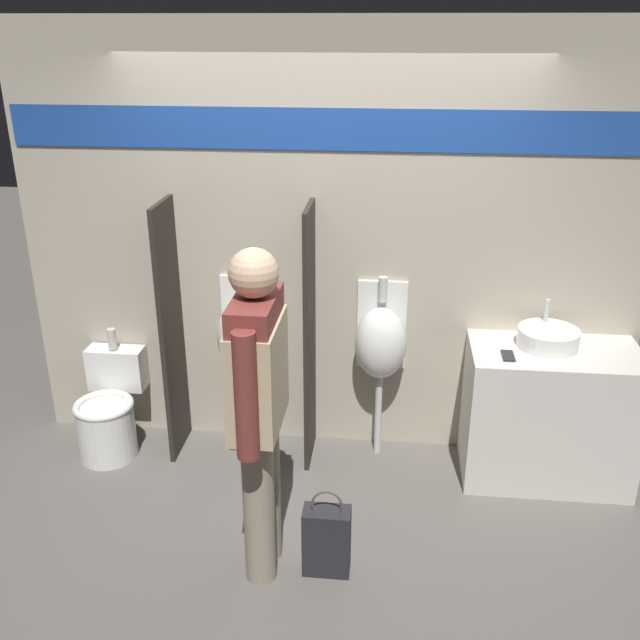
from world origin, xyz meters
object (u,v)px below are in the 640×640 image
(person_in_vest, at_px, (258,396))
(sink_basin, at_px, (548,338))
(toilet, at_px, (109,414))
(shopping_bag, at_px, (327,540))
(cell_phone, at_px, (508,356))
(urinal_near_counter, at_px, (243,337))
(urinal_far, at_px, (381,343))

(person_in_vest, bearing_deg, sink_basin, -55.39)
(toilet, distance_m, shopping_bag, 1.82)
(cell_phone, xyz_separation_m, toilet, (-2.50, 0.09, -0.59))
(cell_phone, xyz_separation_m, urinal_near_counter, (-1.62, 0.26, -0.07))
(sink_basin, height_order, shopping_bag, sink_basin)
(sink_basin, distance_m, cell_phone, 0.31)
(cell_phone, bearing_deg, urinal_far, 160.57)
(sink_basin, xyz_separation_m, toilet, (-2.76, -0.08, -0.64))
(sink_basin, xyz_separation_m, cell_phone, (-0.25, -0.17, -0.05))
(toilet, distance_m, person_in_vest, 1.71)
(person_in_vest, height_order, shopping_bag, person_in_vest)
(cell_phone, height_order, urinal_far, urinal_far)
(toilet, height_order, shopping_bag, toilet)
(cell_phone, distance_m, toilet, 2.57)
(urinal_near_counter, distance_m, toilet, 1.04)
(shopping_bag, bearing_deg, urinal_near_counter, 119.59)
(urinal_far, xyz_separation_m, toilet, (-1.76, -0.17, -0.52))
(sink_basin, bearing_deg, shopping_bag, -138.99)
(sink_basin, xyz_separation_m, urinal_near_counter, (-1.87, 0.09, -0.12))
(urinal_near_counter, relative_size, shopping_bag, 2.42)
(sink_basin, relative_size, toilet, 0.45)
(urinal_far, distance_m, person_in_vest, 1.29)
(urinal_near_counter, bearing_deg, sink_basin, -2.88)
(cell_phone, xyz_separation_m, urinal_far, (-0.74, 0.26, -0.07))
(cell_phone, bearing_deg, urinal_near_counter, 170.84)
(urinal_near_counter, relative_size, urinal_far, 1.00)
(toilet, relative_size, shopping_bag, 1.61)
(urinal_far, relative_size, person_in_vest, 0.69)
(sink_basin, distance_m, person_in_vest, 1.87)
(person_in_vest, xyz_separation_m, shopping_bag, (0.33, -0.01, -0.82))
(shopping_bag, bearing_deg, person_in_vest, 178.29)
(sink_basin, distance_m, shopping_bag, 1.77)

